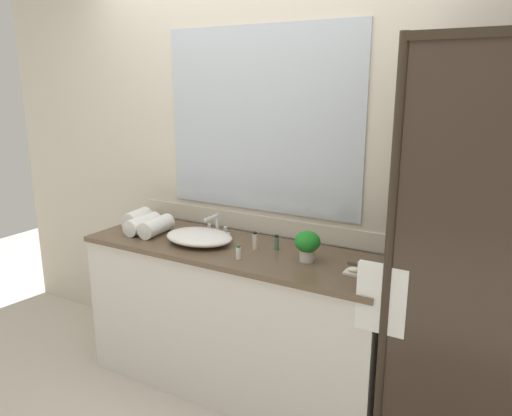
# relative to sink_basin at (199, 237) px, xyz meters

# --- Properties ---
(ground_plane) EXTENTS (8.00, 8.00, 0.00)m
(ground_plane) POSITION_rel_sink_basin_xyz_m (0.21, 0.03, -0.94)
(ground_plane) COLOR beige
(wall_back_with_mirror) EXTENTS (4.40, 0.06, 2.60)m
(wall_back_with_mirror) POSITION_rel_sink_basin_xyz_m (0.21, 0.38, 0.37)
(wall_back_with_mirror) COLOR beige
(wall_back_with_mirror) RESTS_ON ground_plane
(vanity_cabinet) EXTENTS (1.80, 0.58, 0.90)m
(vanity_cabinet) POSITION_rel_sink_basin_xyz_m (0.21, 0.04, -0.49)
(vanity_cabinet) COLOR silver
(vanity_cabinet) RESTS_ON ground_plane
(shower_enclosure) EXTENTS (1.20, 0.59, 2.00)m
(shower_enclosure) POSITION_rel_sink_basin_xyz_m (1.49, -0.15, 0.09)
(shower_enclosure) COLOR #2D2319
(shower_enclosure) RESTS_ON ground_plane
(sink_basin) EXTENTS (0.42, 0.31, 0.07)m
(sink_basin) POSITION_rel_sink_basin_xyz_m (0.00, 0.00, 0.00)
(sink_basin) COLOR white
(sink_basin) RESTS_ON vanity_cabinet
(faucet) EXTENTS (0.17, 0.15, 0.13)m
(faucet) POSITION_rel_sink_basin_xyz_m (0.00, 0.18, 0.01)
(faucet) COLOR silver
(faucet) RESTS_ON vanity_cabinet
(potted_plant) EXTENTS (0.14, 0.14, 0.16)m
(potted_plant) POSITION_rel_sink_basin_xyz_m (0.67, 0.04, 0.06)
(potted_plant) COLOR beige
(potted_plant) RESTS_ON vanity_cabinet
(soap_dish) EXTENTS (0.10, 0.07, 0.04)m
(soap_dish) POSITION_rel_sink_basin_xyz_m (0.95, -0.02, -0.02)
(soap_dish) COLOR silver
(soap_dish) RESTS_ON vanity_cabinet
(amenity_bottle_shampoo) EXTENTS (0.03, 0.03, 0.09)m
(amenity_bottle_shampoo) POSITION_rel_sink_basin_xyz_m (0.45, 0.12, 0.00)
(amenity_bottle_shampoo) COLOR #4C7056
(amenity_bottle_shampoo) RESTS_ON vanity_cabinet
(amenity_bottle_body_wash) EXTENTS (0.03, 0.03, 0.08)m
(amenity_bottle_body_wash) POSITION_rel_sink_basin_xyz_m (0.34, -0.12, 0.00)
(amenity_bottle_body_wash) COLOR white
(amenity_bottle_body_wash) RESTS_ON vanity_cabinet
(amenity_bottle_lotion) EXTENTS (0.03, 0.03, 0.10)m
(amenity_bottle_lotion) POSITION_rel_sink_basin_xyz_m (0.34, 0.06, 0.01)
(amenity_bottle_lotion) COLOR silver
(amenity_bottle_lotion) RESTS_ON vanity_cabinet
(rolled_towel_near_edge) EXTENTS (0.14, 0.22, 0.11)m
(rolled_towel_near_edge) POSITION_rel_sink_basin_xyz_m (-0.55, 0.07, 0.02)
(rolled_towel_near_edge) COLOR white
(rolled_towel_near_edge) RESTS_ON vanity_cabinet
(rolled_towel_middle) EXTENTS (0.11, 0.26, 0.10)m
(rolled_towel_middle) POSITION_rel_sink_basin_xyz_m (-0.44, -0.00, 0.02)
(rolled_towel_middle) COLOR white
(rolled_towel_middle) RESTS_ON vanity_cabinet
(rolled_towel_far_edge) EXTENTS (0.13, 0.26, 0.11)m
(rolled_towel_far_edge) POSITION_rel_sink_basin_xyz_m (-0.33, 0.00, 0.02)
(rolled_towel_far_edge) COLOR white
(rolled_towel_far_edge) RESTS_ON vanity_cabinet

